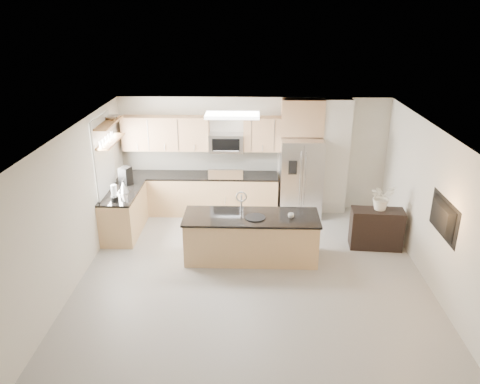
{
  "coord_description": "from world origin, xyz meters",
  "views": [
    {
      "loc": [
        -0.04,
        -6.95,
        4.43
      ],
      "look_at": [
        -0.25,
        1.3,
        1.15
      ],
      "focal_mm": 35.0,
      "sensor_mm": 36.0,
      "label": 1
    }
  ],
  "objects_px": {
    "refrigerator": "(301,177)",
    "bowl": "(111,117)",
    "island": "(251,237)",
    "television": "(439,218)",
    "blender": "(114,194)",
    "cup": "(291,216)",
    "flower_vase": "(383,190)",
    "platter": "(255,217)",
    "range": "(227,193)",
    "kettle": "(123,187)",
    "credenza": "(376,229)",
    "coffee_maker": "(126,176)",
    "microwave": "(226,143)"
  },
  "relations": [
    {
      "from": "credenza",
      "to": "coffee_maker",
      "type": "height_order",
      "value": "coffee_maker"
    },
    {
      "from": "island",
      "to": "television",
      "type": "distance_m",
      "value": 3.25
    },
    {
      "from": "blender",
      "to": "flower_vase",
      "type": "distance_m",
      "value": 5.14
    },
    {
      "from": "island",
      "to": "flower_vase",
      "type": "bearing_deg",
      "value": 12.57
    },
    {
      "from": "microwave",
      "to": "cup",
      "type": "xyz_separation_m",
      "value": [
        1.29,
        -2.26,
        -0.72
      ]
    },
    {
      "from": "credenza",
      "to": "flower_vase",
      "type": "bearing_deg",
      "value": 52.93
    },
    {
      "from": "range",
      "to": "refrigerator",
      "type": "relative_size",
      "value": 0.64
    },
    {
      "from": "refrigerator",
      "to": "flower_vase",
      "type": "relative_size",
      "value": 2.31
    },
    {
      "from": "credenza",
      "to": "kettle",
      "type": "xyz_separation_m",
      "value": [
        -5.04,
        0.48,
        0.64
      ]
    },
    {
      "from": "microwave",
      "to": "flower_vase",
      "type": "bearing_deg",
      "value": -28.52
    },
    {
      "from": "flower_vase",
      "to": "island",
      "type": "bearing_deg",
      "value": -167.79
    },
    {
      "from": "refrigerator",
      "to": "cup",
      "type": "bearing_deg",
      "value": -100.1
    },
    {
      "from": "kettle",
      "to": "bowl",
      "type": "bearing_deg",
      "value": 119.29
    },
    {
      "from": "platter",
      "to": "flower_vase",
      "type": "bearing_deg",
      "value": 14.42
    },
    {
      "from": "island",
      "to": "flower_vase",
      "type": "distance_m",
      "value": 2.66
    },
    {
      "from": "range",
      "to": "cup",
      "type": "relative_size",
      "value": 10.09
    },
    {
      "from": "bowl",
      "to": "cup",
      "type": "bearing_deg",
      "value": -21.98
    },
    {
      "from": "television",
      "to": "island",
      "type": "bearing_deg",
      "value": 70.48
    },
    {
      "from": "island",
      "to": "bowl",
      "type": "relative_size",
      "value": 6.88
    },
    {
      "from": "cup",
      "to": "bowl",
      "type": "height_order",
      "value": "bowl"
    },
    {
      "from": "range",
      "to": "bowl",
      "type": "bearing_deg",
      "value": -162.43
    },
    {
      "from": "platter",
      "to": "coffee_maker",
      "type": "bearing_deg",
      "value": 151.08
    },
    {
      "from": "range",
      "to": "credenza",
      "type": "relative_size",
      "value": 1.15
    },
    {
      "from": "bowl",
      "to": "blender",
      "type": "bearing_deg",
      "value": -78.73
    },
    {
      "from": "refrigerator",
      "to": "platter",
      "type": "xyz_separation_m",
      "value": [
        -1.02,
        -2.11,
        -0.02
      ]
    },
    {
      "from": "island",
      "to": "bowl",
      "type": "xyz_separation_m",
      "value": [
        -2.82,
        1.37,
        1.95
      ]
    },
    {
      "from": "refrigerator",
      "to": "bowl",
      "type": "height_order",
      "value": "bowl"
    },
    {
      "from": "refrigerator",
      "to": "coffee_maker",
      "type": "distance_m",
      "value": 3.81
    },
    {
      "from": "island",
      "to": "blender",
      "type": "xyz_separation_m",
      "value": [
        -2.64,
        0.49,
        0.63
      ]
    },
    {
      "from": "range",
      "to": "microwave",
      "type": "bearing_deg",
      "value": 90.0
    },
    {
      "from": "platter",
      "to": "blender",
      "type": "height_order",
      "value": "blender"
    },
    {
      "from": "bowl",
      "to": "flower_vase",
      "type": "relative_size",
      "value": 0.47
    },
    {
      "from": "refrigerator",
      "to": "platter",
      "type": "distance_m",
      "value": 2.35
    },
    {
      "from": "credenza",
      "to": "cup",
      "type": "height_order",
      "value": "cup"
    },
    {
      "from": "island",
      "to": "range",
      "type": "bearing_deg",
      "value": 105.65
    },
    {
      "from": "kettle",
      "to": "flower_vase",
      "type": "distance_m",
      "value": 5.1
    },
    {
      "from": "island",
      "to": "credenza",
      "type": "height_order",
      "value": "island"
    },
    {
      "from": "microwave",
      "to": "island",
      "type": "height_order",
      "value": "microwave"
    },
    {
      "from": "refrigerator",
      "to": "television",
      "type": "xyz_separation_m",
      "value": [
        1.85,
        -3.07,
        0.46
      ]
    },
    {
      "from": "cup",
      "to": "flower_vase",
      "type": "height_order",
      "value": "flower_vase"
    },
    {
      "from": "cup",
      "to": "platter",
      "type": "xyz_separation_m",
      "value": [
        -0.65,
        -0.02,
        -0.03
      ]
    },
    {
      "from": "bowl",
      "to": "platter",
      "type": "bearing_deg",
      "value": -26.62
    },
    {
      "from": "blender",
      "to": "flower_vase",
      "type": "xyz_separation_m",
      "value": [
        5.13,
        0.05,
        0.11
      ]
    },
    {
      "from": "range",
      "to": "platter",
      "type": "xyz_separation_m",
      "value": [
        0.64,
        -2.16,
        0.4
      ]
    },
    {
      "from": "range",
      "to": "platter",
      "type": "bearing_deg",
      "value": -73.51
    },
    {
      "from": "microwave",
      "to": "refrigerator",
      "type": "xyz_separation_m",
      "value": [
        1.66,
        -0.17,
        -0.74
      ]
    },
    {
      "from": "microwave",
      "to": "television",
      "type": "bearing_deg",
      "value": -42.75
    },
    {
      "from": "microwave",
      "to": "kettle",
      "type": "bearing_deg",
      "value": -148.56
    },
    {
      "from": "range",
      "to": "credenza",
      "type": "distance_m",
      "value": 3.41
    },
    {
      "from": "blender",
      "to": "bowl",
      "type": "xyz_separation_m",
      "value": [
        -0.18,
        0.88,
        1.31
      ]
    }
  ]
}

